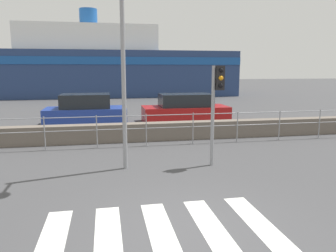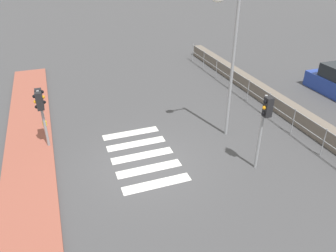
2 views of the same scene
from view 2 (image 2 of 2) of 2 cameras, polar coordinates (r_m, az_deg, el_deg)
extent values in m
plane|color=#424244|center=(12.26, -3.79, -6.54)|extent=(160.00, 160.00, 0.00)
cube|color=#934C3D|center=(12.04, -23.12, -9.70)|extent=(24.00, 1.80, 0.12)
cube|color=silver|center=(14.18, -6.50, -1.25)|extent=(0.45, 2.40, 0.01)
cube|color=silver|center=(13.43, -5.56, -3.09)|extent=(0.45, 2.40, 0.01)
cube|color=silver|center=(12.70, -4.50, -5.15)|extent=(0.45, 2.40, 0.01)
cube|color=silver|center=(11.99, -3.31, -7.44)|extent=(0.45, 2.40, 0.01)
cube|color=silver|center=(11.31, -1.95, -10.02)|extent=(0.45, 2.40, 0.01)
cube|color=#6B6056|center=(15.43, 23.32, 0.49)|extent=(23.41, 0.55, 0.69)
cylinder|color=gray|center=(14.54, 21.33, 2.58)|extent=(21.07, 0.03, 0.03)
cylinder|color=gray|center=(14.74, 21.01, 0.95)|extent=(21.07, 0.03, 0.03)
cylinder|color=gray|center=(23.05, 4.33, 12.65)|extent=(0.04, 0.04, 1.17)
cylinder|color=gray|center=(21.54, 6.24, 11.35)|extent=(0.04, 0.04, 1.17)
cylinder|color=gray|center=(20.06, 8.42, 9.84)|extent=(0.04, 0.04, 1.17)
cylinder|color=gray|center=(18.63, 10.91, 8.09)|extent=(0.04, 0.04, 1.17)
cylinder|color=gray|center=(17.26, 13.78, 6.02)|extent=(0.04, 0.04, 1.17)
cylinder|color=gray|center=(15.97, 17.10, 3.60)|extent=(0.04, 0.04, 1.17)
cylinder|color=gray|center=(14.77, 20.97, 0.75)|extent=(0.04, 0.04, 1.17)
cylinder|color=gray|center=(13.69, 25.46, -2.58)|extent=(0.04, 0.04, 1.17)
cylinder|color=gray|center=(13.37, -20.81, 0.89)|extent=(0.10, 0.10, 2.46)
cube|color=black|center=(13.16, -21.51, 4.63)|extent=(0.24, 0.24, 0.68)
sphere|color=black|center=(13.07, -21.07, 5.57)|extent=(0.13, 0.13, 0.13)
sphere|color=orange|center=(13.15, -20.91, 4.73)|extent=(0.13, 0.13, 0.13)
sphere|color=black|center=(13.23, -20.75, 3.91)|extent=(0.13, 0.13, 0.13)
cube|color=black|center=(12.85, -21.49, 4.04)|extent=(0.24, 0.24, 0.68)
sphere|color=black|center=(12.77, -22.27, 4.79)|extent=(0.13, 0.13, 0.13)
sphere|color=orange|center=(12.85, -22.10, 3.94)|extent=(0.13, 0.13, 0.13)
sphere|color=black|center=(12.94, -21.93, 3.10)|extent=(0.13, 0.13, 0.13)
cube|color=yellow|center=(13.55, -20.69, 0.42)|extent=(0.10, 0.14, 0.18)
cylinder|color=gray|center=(11.71, 15.78, -1.26)|extent=(0.10, 0.10, 2.86)
cube|color=black|center=(11.09, 17.02, 3.18)|extent=(0.24, 0.24, 0.68)
sphere|color=black|center=(10.93, 16.58, 4.08)|extent=(0.13, 0.13, 0.13)
sphere|color=orange|center=(11.01, 16.43, 3.09)|extent=(0.13, 0.13, 0.13)
sphere|color=black|center=(11.11, 16.28, 2.11)|extent=(0.13, 0.13, 0.13)
cylinder|color=gray|center=(13.07, 11.09, 9.44)|extent=(0.12, 0.12, 5.69)
camera|label=1|loc=(12.13, -30.39, 3.87)|focal=35.00mm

